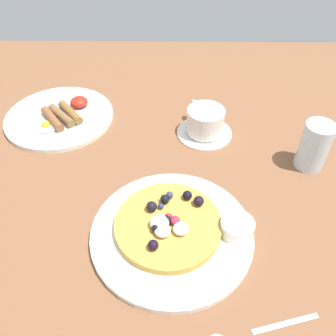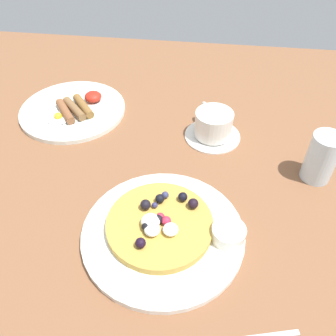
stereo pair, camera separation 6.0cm
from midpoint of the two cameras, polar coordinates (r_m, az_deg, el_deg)
The scene contains 10 objects.
ground_plane at distance 75.61cm, azimuth -6.22°, elevation -2.85°, with size 162.01×134.54×3.00cm, color brown.
pancake_plate at distance 64.66cm, azimuth -2.09°, elevation -10.66°, with size 29.37×29.37×1.29cm, color white.
pancake_with_berries at distance 63.79cm, azimuth -2.74°, elevation -9.19°, with size 19.34×19.34×3.62cm.
syrup_ramekin at distance 63.62cm, azimuth 8.47°, elevation -9.57°, with size 5.99×5.99×2.65cm.
breakfast_plate at distance 95.25cm, azimuth -18.95°, elevation 7.77°, with size 27.05×27.05×1.17cm, color white.
fried_breakfast at distance 93.33cm, azimuth -18.35°, elevation 8.33°, with size 11.96×14.17×2.67cm.
coffee_saucer at distance 85.66cm, azimuth 3.91°, elevation 5.74°, with size 13.26×13.26×0.85cm, color white.
coffee_cup at distance 83.63cm, azimuth 3.98°, elevation 7.68°, with size 8.83×11.34×5.97cm.
teaspoon at distance 57.36cm, azimuth 9.28°, elevation -25.17°, with size 17.16×5.51×0.60cm.
water_glass at distance 78.90cm, azimuth 20.64°, elevation 3.29°, with size 6.20×6.20×10.79cm, color silver.
Camera 1 is at (5.77, -51.46, 53.40)cm, focal length 37.58 mm.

